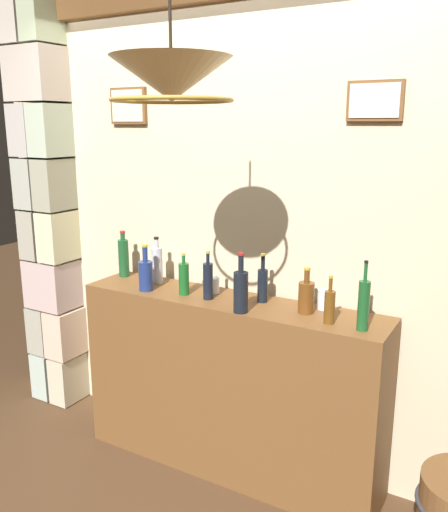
# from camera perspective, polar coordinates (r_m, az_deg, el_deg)

# --- Properties ---
(panelled_rear_partition) EXTENTS (3.62, 0.15, 2.76)m
(panelled_rear_partition) POSITION_cam_1_polar(r_m,az_deg,el_deg) (2.97, 2.95, 5.13)
(panelled_rear_partition) COLOR beige
(panelled_rear_partition) RESTS_ON ground
(stone_pillar) EXTENTS (0.35, 0.30, 2.70)m
(stone_pillar) POSITION_cam_1_polar(r_m,az_deg,el_deg) (3.76, -17.94, 4.94)
(stone_pillar) COLOR #A7B8AB
(stone_pillar) RESTS_ON ground
(bar_shelf_unit) EXTENTS (1.71, 0.36, 1.00)m
(bar_shelf_unit) POSITION_cam_1_polar(r_m,az_deg,el_deg) (3.05, 0.48, -13.59)
(bar_shelf_unit) COLOR brown
(bar_shelf_unit) RESTS_ON ground
(liquor_bottle_vermouth) EXTENTS (0.05, 0.05, 0.23)m
(liquor_bottle_vermouth) POSITION_cam_1_polar(r_m,az_deg,el_deg) (2.55, 11.11, -5.21)
(liquor_bottle_vermouth) COLOR #5E3912
(liquor_bottle_vermouth) RESTS_ON bar_shelf_unit
(liquor_bottle_rum) EXTENTS (0.05, 0.05, 0.26)m
(liquor_bottle_rum) POSITION_cam_1_polar(r_m,az_deg,el_deg) (2.81, 4.11, -2.98)
(liquor_bottle_rum) COLOR black
(liquor_bottle_rum) RESTS_ON bar_shelf_unit
(liquor_bottle_gin) EXTENTS (0.06, 0.06, 0.28)m
(liquor_bottle_gin) POSITION_cam_1_polar(r_m,az_deg,el_deg) (3.32, -10.58, -0.11)
(liquor_bottle_gin) COLOR #194A24
(liquor_bottle_gin) RESTS_ON bar_shelf_unit
(liquor_bottle_sherry) EXTENTS (0.06, 0.06, 0.23)m
(liquor_bottle_sherry) POSITION_cam_1_polar(r_m,az_deg,el_deg) (2.93, -4.27, -2.36)
(liquor_bottle_sherry) COLOR #175720
(liquor_bottle_sherry) RESTS_ON bar_shelf_unit
(liquor_bottle_scotch) EXTENTS (0.05, 0.05, 0.32)m
(liquor_bottle_scotch) POSITION_cam_1_polar(r_m,az_deg,el_deg) (2.49, 14.55, -5.00)
(liquor_bottle_scotch) COLOR #194E23
(liquor_bottle_scotch) RESTS_ON bar_shelf_unit
(liquor_bottle_mezcal) EXTENTS (0.07, 0.07, 0.30)m
(liquor_bottle_mezcal) POSITION_cam_1_polar(r_m,az_deg,el_deg) (2.64, 1.79, -3.67)
(liquor_bottle_mezcal) COLOR black
(liquor_bottle_mezcal) RESTS_ON bar_shelf_unit
(liquor_bottle_whiskey) EXTENTS (0.05, 0.05, 0.26)m
(liquor_bottle_whiskey) POSITION_cam_1_polar(r_m,az_deg,el_deg) (2.84, -1.71, -2.59)
(liquor_bottle_whiskey) COLOR black
(liquor_bottle_whiskey) RESTS_ON bar_shelf_unit
(liquor_bottle_brandy) EXTENTS (0.08, 0.08, 0.23)m
(liquor_bottle_brandy) POSITION_cam_1_polar(r_m,az_deg,el_deg) (2.67, 8.70, -4.24)
(liquor_bottle_brandy) COLOR #5F3514
(liquor_bottle_brandy) RESTS_ON bar_shelf_unit
(liquor_bottle_tequila) EXTENTS (0.08, 0.08, 0.26)m
(liquor_bottle_tequila) POSITION_cam_1_polar(r_m,az_deg,el_deg) (3.02, -8.28, -1.93)
(liquor_bottle_tequila) COLOR navy
(liquor_bottle_tequila) RESTS_ON bar_shelf_unit
(liquor_bottle_port) EXTENTS (0.06, 0.06, 0.27)m
(liquor_bottle_port) POSITION_cam_1_polar(r_m,az_deg,el_deg) (3.15, -7.10, -0.89)
(liquor_bottle_port) COLOR #B1B5C6
(liquor_bottle_port) RESTS_ON bar_shelf_unit
(glass_tumbler_rocks) EXTENTS (0.07, 0.07, 0.09)m
(glass_tumbler_rocks) POSITION_cam_1_polar(r_m,az_deg,el_deg) (2.96, -1.20, -3.10)
(glass_tumbler_rocks) COLOR silver
(glass_tumbler_rocks) RESTS_ON bar_shelf_unit
(glass_tumbler_highball) EXTENTS (0.06, 0.06, 0.10)m
(glass_tumbler_highball) POSITION_cam_1_polar(r_m,az_deg,el_deg) (2.75, 10.51, -4.56)
(glass_tumbler_highball) COLOR silver
(glass_tumbler_highball) RESTS_ON bar_shelf_unit
(pendant_lamp) EXTENTS (0.46, 0.46, 0.49)m
(pendant_lamp) POSITION_cam_1_polar(r_m,az_deg,el_deg) (2.10, -5.58, 17.95)
(pendant_lamp) COLOR beige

